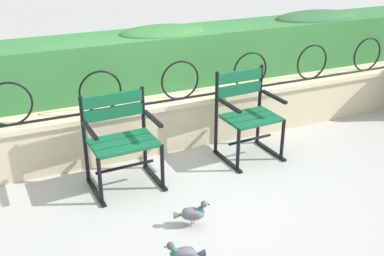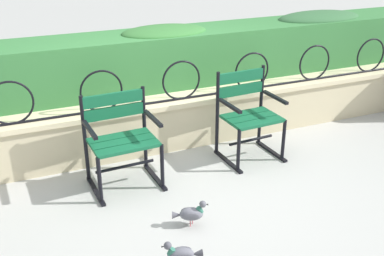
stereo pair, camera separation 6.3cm
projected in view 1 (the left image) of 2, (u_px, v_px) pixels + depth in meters
ground_plane at (198, 188)px, 4.28m from camera, size 60.00×60.00×0.00m
stone_wall at (161, 123)px, 4.95m from camera, size 7.78×0.41×0.54m
iron_arch_fence at (144, 88)px, 4.64m from camera, size 7.24×0.02×0.42m
hedge_row at (145, 58)px, 5.15m from camera, size 7.63×0.67×0.70m
park_chair_left at (121, 137)px, 4.18m from camera, size 0.64×0.55×0.85m
park_chair_right at (247, 113)px, 4.71m from camera, size 0.60×0.55×0.89m
pigeon_near_chairs at (184, 254)px, 3.25m from camera, size 0.29×0.15×0.22m
pigeon_far_side at (192, 213)px, 3.70m from camera, size 0.28×0.16×0.22m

